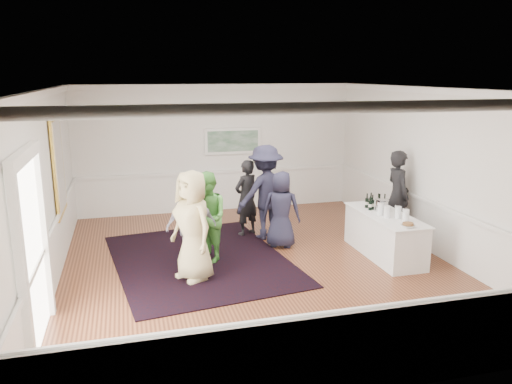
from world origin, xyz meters
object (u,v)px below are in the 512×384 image
object	(u,v)px
guest_green	(207,217)
guest_lilac	(191,226)
nut_bowl	(408,225)
guest_dark_b	(246,198)
serving_table	(384,235)
guest_tan	(192,226)
bartender	(398,196)
ice_bucket	(382,206)
guest_dark_a	(265,192)
guest_navy	(281,209)

from	to	relation	value
guest_green	guest_lilac	distance (m)	0.41
nut_bowl	guest_dark_b	bearing A→B (deg)	128.55
nut_bowl	serving_table	bearing A→B (deg)	87.35
serving_table	guest_tan	distance (m)	3.76
bartender	guest_tan	bearing A→B (deg)	105.80
ice_bucket	bartender	bearing A→B (deg)	40.81
guest_tan	guest_dark_b	distance (m)	2.58
serving_table	guest_lilac	size ratio (longest dim) A/B	1.33
guest_dark_a	guest_dark_b	size ratio (longest dim) A/B	1.21
serving_table	guest_tan	bearing A→B (deg)	-177.12
guest_dark_a	guest_tan	bearing A→B (deg)	28.11
bartender	guest_dark_a	distance (m)	2.76
guest_dark_a	ice_bucket	distance (m)	2.42
bartender	guest_lilac	world-z (taller)	bartender
guest_navy	nut_bowl	distance (m)	2.54
guest_lilac	guest_dark_b	xyz separation A→B (m)	(1.40, 1.58, 0.05)
guest_dark_b	guest_navy	xyz separation A→B (m)	(0.50, -0.94, -0.05)
guest_lilac	serving_table	bearing A→B (deg)	170.89
serving_table	guest_dark_b	world-z (taller)	guest_dark_b
ice_bucket	serving_table	bearing A→B (deg)	-96.66
guest_lilac	guest_dark_b	size ratio (longest dim) A/B	0.94
bartender	guest_dark_b	distance (m)	3.19
guest_tan	guest_dark_a	bearing A→B (deg)	107.56
guest_green	ice_bucket	bearing A→B (deg)	63.75
serving_table	guest_green	bearing A→B (deg)	169.76
guest_tan	guest_lilac	xyz separation A→B (m)	(0.05, 0.55, -0.18)
serving_table	nut_bowl	bearing A→B (deg)	-92.65
nut_bowl	guest_navy	bearing A→B (deg)	132.98
guest_green	nut_bowl	bearing A→B (deg)	46.73
serving_table	guest_navy	bearing A→B (deg)	150.30
bartender	ice_bucket	bearing A→B (deg)	134.01
guest_navy	ice_bucket	distance (m)	1.97
bartender	guest_dark_a	world-z (taller)	guest_dark_a
guest_tan	nut_bowl	size ratio (longest dim) A/B	7.94
guest_lilac	guest_dark_a	size ratio (longest dim) A/B	0.77
guest_tan	serving_table	bearing A→B (deg)	64.87
guest_green	guest_dark_a	xyz separation A→B (m)	(1.42, 1.04, 0.15)
serving_table	guest_dark_a	distance (m)	2.59
bartender	ice_bucket	world-z (taller)	bartender
guest_tan	guest_green	xyz separation A→B (m)	(0.38, 0.79, -0.10)
serving_table	ice_bucket	size ratio (longest dim) A/B	7.92
guest_navy	guest_dark_b	bearing A→B (deg)	-36.62
bartender	guest_lilac	size ratio (longest dim) A/B	1.23
guest_dark_b	guest_navy	distance (m)	1.06
nut_bowl	guest_lilac	bearing A→B (deg)	161.50
nut_bowl	ice_bucket	bearing A→B (deg)	86.56
guest_tan	guest_navy	distance (m)	2.29
guest_green	guest_dark_b	bearing A→B (deg)	121.91
bartender	guest_navy	world-z (taller)	bartender
guest_lilac	guest_navy	world-z (taller)	guest_navy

